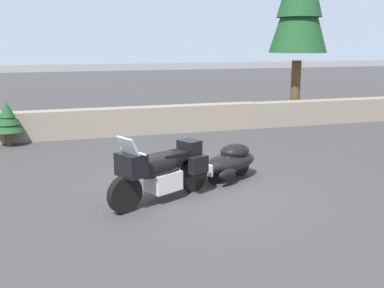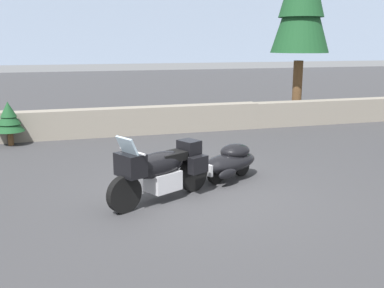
% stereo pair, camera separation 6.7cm
% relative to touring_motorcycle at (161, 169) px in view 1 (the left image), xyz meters
% --- Properties ---
extents(ground_plane, '(80.00, 80.00, 0.00)m').
position_rel_touring_motorcycle_xyz_m(ground_plane, '(0.72, 0.19, -0.62)').
color(ground_plane, '#38383A').
extents(stone_guard_wall, '(24.00, 0.63, 0.91)m').
position_rel_touring_motorcycle_xyz_m(stone_guard_wall, '(0.50, 6.28, -0.18)').
color(stone_guard_wall, gray).
rests_on(stone_guard_wall, ground).
extents(distant_ridgeline, '(240.00, 80.00, 16.00)m').
position_rel_touring_motorcycle_xyz_m(distant_ridgeline, '(0.72, 96.26, 7.38)').
color(distant_ridgeline, '#8C9EB7').
rests_on(distant_ridgeline, ground).
extents(touring_motorcycle, '(2.11, 1.37, 1.33)m').
position_rel_touring_motorcycle_xyz_m(touring_motorcycle, '(0.00, 0.00, 0.00)').
color(touring_motorcycle, black).
rests_on(touring_motorcycle, ground).
extents(car_shaped_trailer, '(2.12, 1.34, 0.76)m').
position_rel_touring_motorcycle_xyz_m(car_shaped_trailer, '(1.71, 0.89, -0.21)').
color(car_shaped_trailer, black).
rests_on(car_shaped_trailer, ground).
extents(pine_sapling_near, '(0.82, 0.82, 1.27)m').
position_rel_touring_motorcycle_xyz_m(pine_sapling_near, '(-3.16, 5.72, 0.17)').
color(pine_sapling_near, brown).
rests_on(pine_sapling_near, ground).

